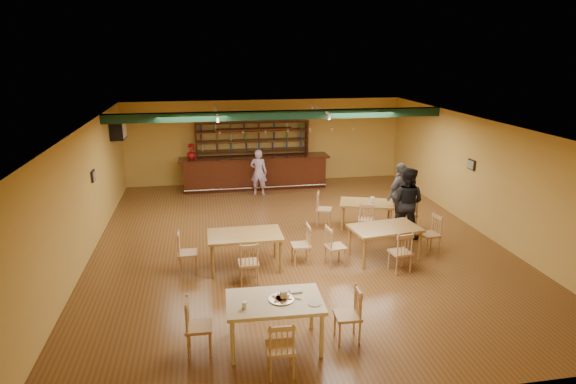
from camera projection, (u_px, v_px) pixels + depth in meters
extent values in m
plane|color=brown|center=(296.00, 241.00, 12.46)|extent=(12.00, 12.00, 0.00)
cube|color=black|center=(279.00, 115.00, 14.30)|extent=(10.00, 0.30, 0.25)
cube|color=white|center=(216.00, 111.00, 14.54)|extent=(0.05, 2.50, 0.05)
cube|color=white|center=(320.00, 109.00, 15.08)|extent=(0.05, 2.50, 0.05)
cube|color=white|center=(118.00, 130.00, 14.97)|extent=(0.34, 0.70, 0.48)
cube|color=black|center=(93.00, 176.00, 12.10)|extent=(0.04, 0.34, 0.28)
cube|color=black|center=(472.00, 165.00, 13.28)|extent=(0.04, 0.34, 0.28)
cube|color=#39180B|center=(255.00, 172.00, 17.09)|extent=(5.21, 0.85, 1.13)
cube|color=#39180B|center=(253.00, 153.00, 17.52)|extent=(4.03, 0.40, 2.28)
imported|color=maroon|center=(191.00, 151.00, 16.49)|extent=(0.38, 0.38, 0.53)
cube|color=olive|center=(366.00, 215.00, 13.38)|extent=(1.63, 1.27, 0.72)
cube|color=olive|center=(245.00, 251.00, 10.85)|extent=(1.63, 0.98, 0.82)
cube|color=olive|center=(384.00, 243.00, 11.34)|extent=(1.68, 1.15, 0.78)
cube|color=beige|center=(275.00, 323.00, 7.98)|extent=(1.59, 1.05, 0.83)
cylinder|color=silver|center=(281.00, 299.00, 7.88)|extent=(0.46, 0.46, 0.01)
cylinder|color=#EAE5C6|center=(244.00, 305.00, 7.61)|extent=(0.08, 0.08, 0.11)
cube|color=white|center=(296.00, 291.00, 8.13)|extent=(0.21, 0.17, 0.03)
cube|color=silver|center=(291.00, 296.00, 7.96)|extent=(0.30, 0.28, 0.00)
cylinder|color=white|center=(314.00, 303.00, 7.75)|extent=(0.23, 0.23, 0.01)
imported|color=purple|center=(259.00, 172.00, 16.25)|extent=(0.65, 0.52, 1.55)
imported|color=black|center=(407.00, 202.00, 12.60)|extent=(1.13, 1.11, 1.84)
imported|color=slate|center=(400.00, 195.00, 13.29)|extent=(1.13, 0.89, 1.80)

